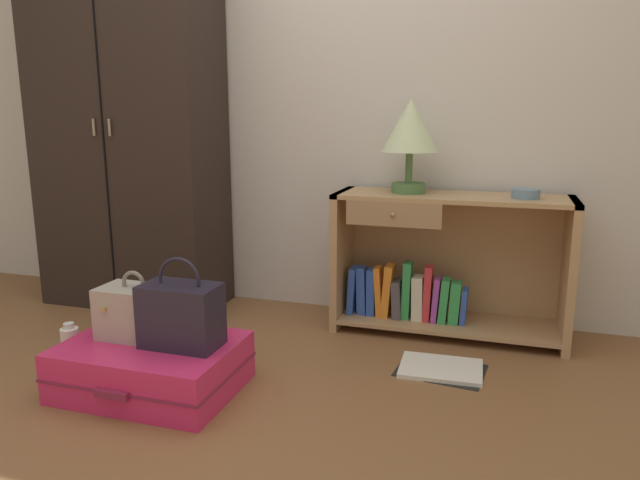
{
  "coord_description": "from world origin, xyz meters",
  "views": [
    {
      "loc": [
        0.96,
        -1.71,
        1.11
      ],
      "look_at": [
        0.18,
        0.77,
        0.55
      ],
      "focal_mm": 32.89,
      "sensor_mm": 36.0,
      "label": 1
    }
  ],
  "objects_px": {
    "wardrobe": "(128,126)",
    "table_lamp": "(410,130)",
    "train_case": "(136,312)",
    "bookshelf": "(440,266)",
    "suitcase_large": "(152,366)",
    "handbag": "(181,314)",
    "open_book_on_floor": "(441,369)",
    "bottle": "(71,349)",
    "bowl": "(526,194)"
  },
  "relations": [
    {
      "from": "handbag",
      "to": "open_book_on_floor",
      "type": "xyz_separation_m",
      "value": [
        0.97,
        0.53,
        -0.33
      ]
    },
    {
      "from": "table_lamp",
      "to": "bowl",
      "type": "relative_size",
      "value": 3.49
    },
    {
      "from": "suitcase_large",
      "to": "open_book_on_floor",
      "type": "distance_m",
      "value": 1.24
    },
    {
      "from": "wardrobe",
      "to": "table_lamp",
      "type": "distance_m",
      "value": 1.61
    },
    {
      "from": "suitcase_large",
      "to": "open_book_on_floor",
      "type": "xyz_separation_m",
      "value": [
        1.11,
        0.54,
        -0.09
      ]
    },
    {
      "from": "bookshelf",
      "to": "open_book_on_floor",
      "type": "xyz_separation_m",
      "value": [
        0.07,
        -0.5,
        -0.34
      ]
    },
    {
      "from": "bookshelf",
      "to": "bowl",
      "type": "relative_size",
      "value": 8.73
    },
    {
      "from": "wardrobe",
      "to": "handbag",
      "type": "relative_size",
      "value": 5.72
    },
    {
      "from": "bowl",
      "to": "handbag",
      "type": "xyz_separation_m",
      "value": [
        -1.29,
        -0.99,
        -0.41
      ]
    },
    {
      "from": "wardrobe",
      "to": "bookshelf",
      "type": "relative_size",
      "value": 1.79
    },
    {
      "from": "wardrobe",
      "to": "table_lamp",
      "type": "relative_size",
      "value": 4.47
    },
    {
      "from": "open_book_on_floor",
      "to": "bottle",
      "type": "bearing_deg",
      "value": -162.51
    },
    {
      "from": "wardrobe",
      "to": "open_book_on_floor",
      "type": "height_order",
      "value": "wardrobe"
    },
    {
      "from": "open_book_on_floor",
      "to": "wardrobe",
      "type": "bearing_deg",
      "value": 166.1
    },
    {
      "from": "bottle",
      "to": "open_book_on_floor",
      "type": "bearing_deg",
      "value": 17.49
    },
    {
      "from": "table_lamp",
      "to": "handbag",
      "type": "bearing_deg",
      "value": -125.17
    },
    {
      "from": "suitcase_large",
      "to": "handbag",
      "type": "bearing_deg",
      "value": 5.31
    },
    {
      "from": "table_lamp",
      "to": "handbag",
      "type": "xyz_separation_m",
      "value": [
        -0.72,
        -1.03,
        -0.7
      ]
    },
    {
      "from": "bookshelf",
      "to": "suitcase_large",
      "type": "relative_size",
      "value": 1.66
    },
    {
      "from": "wardrobe",
      "to": "suitcase_large",
      "type": "xyz_separation_m",
      "value": [
        0.74,
        -1.0,
        -0.94
      ]
    },
    {
      "from": "suitcase_large",
      "to": "bottle",
      "type": "distance_m",
      "value": 0.44
    },
    {
      "from": "bookshelf",
      "to": "bottle",
      "type": "height_order",
      "value": "bookshelf"
    },
    {
      "from": "bookshelf",
      "to": "table_lamp",
      "type": "relative_size",
      "value": 2.5
    },
    {
      "from": "bowl",
      "to": "handbag",
      "type": "bearing_deg",
      "value": -142.44
    },
    {
      "from": "wardrobe",
      "to": "table_lamp",
      "type": "xyz_separation_m",
      "value": [
        1.61,
        0.04,
        -0.01
      ]
    },
    {
      "from": "wardrobe",
      "to": "open_book_on_floor",
      "type": "relative_size",
      "value": 5.19
    },
    {
      "from": "bookshelf",
      "to": "open_book_on_floor",
      "type": "height_order",
      "value": "bookshelf"
    },
    {
      "from": "bowl",
      "to": "suitcase_large",
      "type": "relative_size",
      "value": 0.19
    },
    {
      "from": "bookshelf",
      "to": "suitcase_large",
      "type": "xyz_separation_m",
      "value": [
        -1.04,
        -1.04,
        -0.24
      ]
    },
    {
      "from": "wardrobe",
      "to": "suitcase_large",
      "type": "relative_size",
      "value": 2.97
    },
    {
      "from": "wardrobe",
      "to": "bookshelf",
      "type": "xyz_separation_m",
      "value": [
        1.78,
        0.04,
        -0.69
      ]
    },
    {
      "from": "wardrobe",
      "to": "train_case",
      "type": "bearing_deg",
      "value": -55.71
    },
    {
      "from": "train_case",
      "to": "bookshelf",
      "type": "bearing_deg",
      "value": 41.73
    },
    {
      "from": "table_lamp",
      "to": "suitcase_large",
      "type": "height_order",
      "value": "table_lamp"
    },
    {
      "from": "bookshelf",
      "to": "bowl",
      "type": "distance_m",
      "value": 0.55
    },
    {
      "from": "suitcase_large",
      "to": "handbag",
      "type": "relative_size",
      "value": 1.92
    },
    {
      "from": "table_lamp",
      "to": "suitcase_large",
      "type": "distance_m",
      "value": 1.64
    },
    {
      "from": "bookshelf",
      "to": "train_case",
      "type": "relative_size",
      "value": 4.0
    },
    {
      "from": "train_case",
      "to": "handbag",
      "type": "distance_m",
      "value": 0.23
    },
    {
      "from": "suitcase_large",
      "to": "bookshelf",
      "type": "bearing_deg",
      "value": 45.07
    },
    {
      "from": "bowl",
      "to": "train_case",
      "type": "relative_size",
      "value": 0.46
    },
    {
      "from": "bookshelf",
      "to": "handbag",
      "type": "distance_m",
      "value": 1.37
    },
    {
      "from": "wardrobe",
      "to": "suitcase_large",
      "type": "distance_m",
      "value": 1.56
    },
    {
      "from": "wardrobe",
      "to": "bottle",
      "type": "xyz_separation_m",
      "value": [
        0.3,
        -0.95,
        -0.94
      ]
    },
    {
      "from": "train_case",
      "to": "handbag",
      "type": "height_order",
      "value": "handbag"
    },
    {
      "from": "handbag",
      "to": "open_book_on_floor",
      "type": "distance_m",
      "value": 1.15
    },
    {
      "from": "train_case",
      "to": "bottle",
      "type": "xyz_separation_m",
      "value": [
        -0.35,
        0.01,
        -0.21
      ]
    },
    {
      "from": "wardrobe",
      "to": "train_case",
      "type": "relative_size",
      "value": 7.15
    },
    {
      "from": "wardrobe",
      "to": "open_book_on_floor",
      "type": "distance_m",
      "value": 2.17
    },
    {
      "from": "table_lamp",
      "to": "suitcase_large",
      "type": "relative_size",
      "value": 0.67
    }
  ]
}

